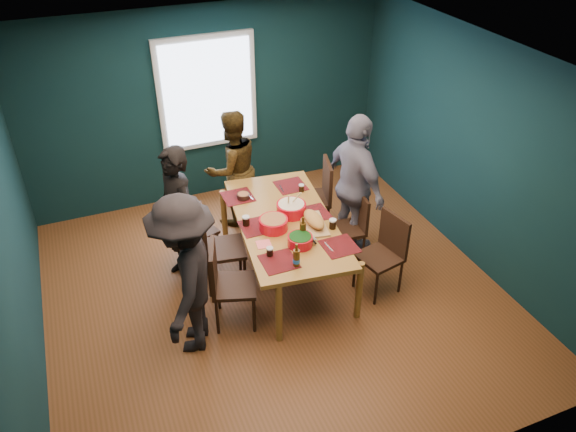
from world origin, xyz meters
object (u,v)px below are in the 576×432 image
(chair_right_near, at_px, (386,248))
(chair_left_mid, at_px, (215,243))
(chair_right_far, at_px, (318,192))
(person_near_left, at_px, (186,276))
(dining_table, at_px, (285,225))
(bowl_herbs, at_px, (300,240))
(chair_left_far, at_px, (191,227))
(bowl_dumpling, at_px, (291,208))
(person_right, at_px, (355,186))
(chair_right_mid, at_px, (353,222))
(chair_left_near, at_px, (225,279))
(person_far_left, at_px, (178,217))
(cutting_board, at_px, (314,221))
(person_back, at_px, (232,169))
(bowl_salad, at_px, (273,223))

(chair_right_near, bearing_deg, chair_left_mid, 144.32)
(chair_right_far, bearing_deg, person_near_left, -131.46)
(dining_table, height_order, bowl_herbs, bowl_herbs)
(chair_left_far, bearing_deg, bowl_dumpling, -46.19)
(person_right, bearing_deg, chair_right_mid, 145.46)
(chair_left_near, relative_size, person_far_left, 0.58)
(chair_right_far, bearing_deg, person_far_left, -156.76)
(chair_right_near, distance_m, cutting_board, 0.87)
(chair_left_far, distance_m, person_back, 1.08)
(person_right, bearing_deg, bowl_herbs, 117.81)
(chair_left_far, height_order, bowl_dumpling, bowl_dumpling)
(chair_right_mid, relative_size, person_near_left, 0.50)
(chair_right_near, bearing_deg, person_back, 108.00)
(chair_right_near, relative_size, person_far_left, 0.56)
(dining_table, relative_size, bowl_herbs, 8.17)
(chair_left_far, height_order, chair_right_far, chair_right_far)
(dining_table, bearing_deg, person_near_left, -146.32)
(chair_left_mid, distance_m, chair_right_near, 1.93)
(chair_right_far, relative_size, person_far_left, 0.60)
(chair_left_far, bearing_deg, chair_right_near, -52.00)
(person_far_left, distance_m, person_right, 2.13)
(dining_table, height_order, bowl_dumpling, bowl_dumpling)
(chair_left_mid, bearing_deg, chair_left_far, 116.11)
(chair_left_mid, bearing_deg, cutting_board, -9.03)
(dining_table, distance_m, person_near_left, 1.45)
(person_far_left, xyz_separation_m, cutting_board, (1.38, -0.65, 0.01))
(chair_left_near, height_order, person_right, person_right)
(chair_right_far, bearing_deg, chair_right_near, -65.70)
(person_far_left, distance_m, person_back, 1.31)
(chair_left_mid, distance_m, chair_right_far, 1.65)
(chair_left_mid, xyz_separation_m, chair_right_mid, (1.70, -0.11, -0.09))
(chair_left_mid, relative_size, person_near_left, 0.59)
(chair_left_mid, relative_size, chair_right_mid, 1.18)
(cutting_board, bearing_deg, bowl_herbs, -125.51)
(chair_right_far, bearing_deg, person_back, 160.16)
(chair_left_near, xyz_separation_m, bowl_dumpling, (0.98, 0.58, 0.29))
(person_back, bearing_deg, person_right, 122.83)
(chair_left_mid, xyz_separation_m, person_near_left, (-0.49, -0.79, 0.27))
(dining_table, height_order, chair_left_far, chair_left_far)
(person_far_left, relative_size, person_near_left, 0.97)
(chair_left_far, xyz_separation_m, cutting_board, (1.21, -0.87, 0.34))
(dining_table, distance_m, bowl_salad, 0.26)
(bowl_dumpling, bearing_deg, chair_right_near, -39.89)
(bowl_salad, bearing_deg, chair_left_near, -151.45)
(person_right, relative_size, bowl_salad, 5.65)
(person_near_left, bearing_deg, chair_left_mid, 171.01)
(chair_right_mid, xyz_separation_m, bowl_dumpling, (-0.79, 0.07, 0.36))
(person_right, bearing_deg, person_far_left, 77.15)
(chair_left_near, distance_m, person_far_left, 0.99)
(chair_left_mid, distance_m, bowl_dumpling, 0.95)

